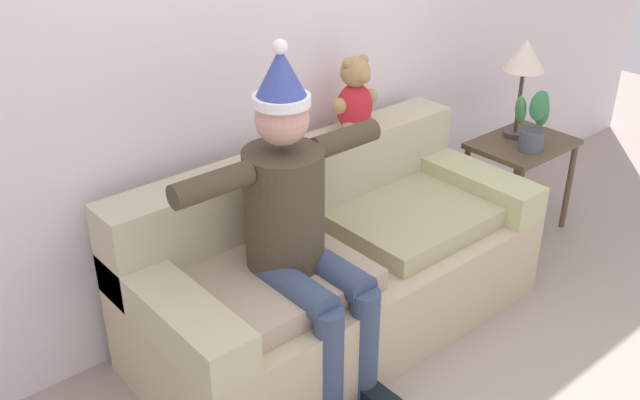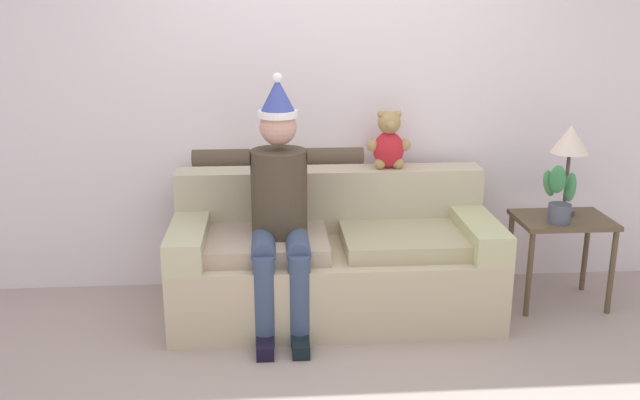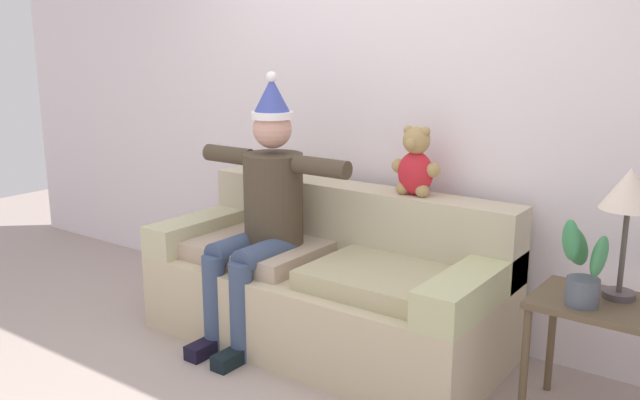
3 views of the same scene
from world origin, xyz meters
TOP-DOWN VIEW (x-y plane):
  - ground_plane at (0.00, 0.00)m, footprint 10.00×10.00m
  - back_wall at (0.00, 1.55)m, footprint 7.00×0.10m
  - couch at (0.00, 1.02)m, footprint 2.00×0.90m
  - person_seated at (-0.34, 0.86)m, footprint 1.02×0.77m
  - teddy_bear at (0.38, 1.30)m, footprint 0.29×0.17m
  - side_table at (1.48, 1.01)m, footprint 0.59×0.44m
  - table_lamp at (1.51, 1.10)m, footprint 0.24×0.24m
  - potted_plant at (1.39, 0.92)m, footprint 0.23×0.25m

SIDE VIEW (x-z plane):
  - ground_plane at x=0.00m, z-range 0.00..0.00m
  - couch at x=0.00m, z-range -0.09..0.77m
  - side_table at x=1.48m, z-range 0.20..0.79m
  - potted_plant at x=1.39m, z-range 0.57..0.95m
  - person_seated at x=-0.34m, z-range 0.01..1.54m
  - teddy_bear at x=0.38m, z-range 0.84..1.23m
  - table_lamp at x=1.51m, z-range 0.76..1.34m
  - back_wall at x=0.00m, z-range 0.00..2.70m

